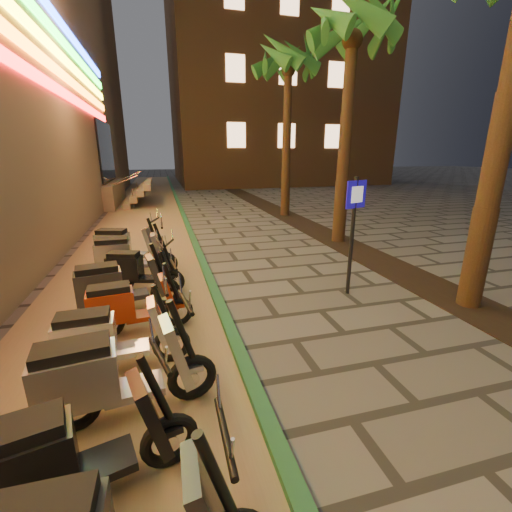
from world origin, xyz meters
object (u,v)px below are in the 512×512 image
object	(u,v)px
scooter_4	(63,456)
scooter_8	(116,286)
scooter_7	(128,306)
scooter_9	(137,270)
scooter_11	(124,246)
scooter_5	(108,376)
pedestrian_sign	(354,220)
scooter_10	(127,256)
scooter_6	(108,338)

from	to	relation	value
scooter_4	scooter_8	size ratio (longest dim) A/B	0.98
scooter_7	scooter_9	world-z (taller)	scooter_7
scooter_9	scooter_11	bearing A→B (deg)	120.16
scooter_5	scooter_8	size ratio (longest dim) A/B	1.05
pedestrian_sign	scooter_8	size ratio (longest dim) A/B	1.33
scooter_4	scooter_11	distance (m)	6.31
scooter_4	scooter_10	xyz separation A→B (m)	(0.02, 5.44, 0.02)
pedestrian_sign	scooter_6	world-z (taller)	pedestrian_sign
scooter_7	scooter_10	world-z (taller)	scooter_10
scooter_5	scooter_11	world-z (taller)	scooter_5
pedestrian_sign	scooter_9	world-z (taller)	pedestrian_sign
scooter_11	pedestrian_sign	bearing A→B (deg)	-16.34
scooter_6	scooter_8	size ratio (longest dim) A/B	0.93
scooter_9	scooter_11	distance (m)	1.78
scooter_5	scooter_7	bearing A→B (deg)	80.56
pedestrian_sign	scooter_4	world-z (taller)	pedestrian_sign
scooter_5	scooter_11	size ratio (longest dim) A/B	1.04
scooter_8	scooter_10	world-z (taller)	scooter_10
scooter_8	scooter_9	size ratio (longest dim) A/B	1.14
scooter_7	scooter_11	bearing A→B (deg)	89.15
scooter_4	scooter_9	xyz separation A→B (m)	(0.28, 4.57, -0.05)
scooter_5	scooter_10	size ratio (longest dim) A/B	1.05
scooter_5	scooter_4	bearing A→B (deg)	-110.60
scooter_6	scooter_10	bearing A→B (deg)	87.71
pedestrian_sign	scooter_9	bearing A→B (deg)	144.15
scooter_5	scooter_7	distance (m)	1.87
scooter_5	scooter_8	bearing A→B (deg)	86.43
scooter_6	pedestrian_sign	bearing A→B (deg)	16.30
scooter_5	scooter_8	xyz separation A→B (m)	(-0.20, 2.66, -0.02)
pedestrian_sign	scooter_7	xyz separation A→B (m)	(-4.12, -0.56, -1.02)
scooter_9	scooter_11	xyz separation A→B (m)	(-0.38, 1.73, 0.07)
pedestrian_sign	scooter_9	size ratio (longest dim) A/B	1.52
scooter_7	scooter_10	distance (m)	2.67
scooter_7	scooter_11	size ratio (longest dim) A/B	0.90
scooter_10	scooter_11	distance (m)	0.88
scooter_4	scooter_10	bearing A→B (deg)	75.31
scooter_8	scooter_4	bearing A→B (deg)	-100.43
scooter_5	scooter_11	bearing A→B (deg)	85.39
pedestrian_sign	scooter_7	size ratio (longest dim) A/B	1.47
scooter_10	scooter_11	bearing A→B (deg)	98.56
scooter_5	scooter_11	distance (m)	5.40
scooter_9	scooter_11	size ratio (longest dim) A/B	0.87
scooter_6	scooter_11	size ratio (longest dim) A/B	0.93
pedestrian_sign	scooter_10	size ratio (longest dim) A/B	1.33
scooter_6	scooter_9	distance (m)	2.77
scooter_10	scooter_11	size ratio (longest dim) A/B	0.99
scooter_9	scooter_11	world-z (taller)	scooter_11
scooter_5	scooter_8	world-z (taller)	scooter_5
scooter_7	scooter_10	xyz separation A→B (m)	(-0.23, 2.66, 0.06)
scooter_7	scooter_11	distance (m)	3.55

